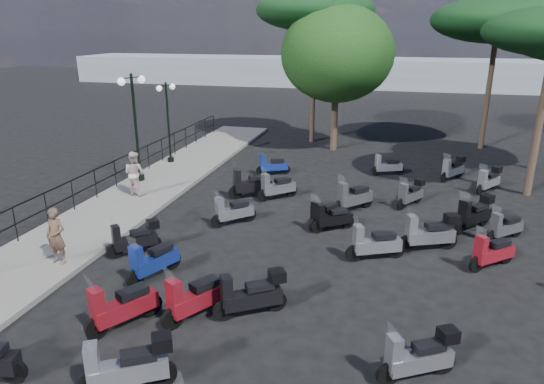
% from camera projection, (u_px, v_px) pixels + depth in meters
% --- Properties ---
extents(ground, '(120.00, 120.00, 0.00)m').
position_uv_depth(ground, '(273.00, 266.00, 13.40)').
color(ground, black).
rests_on(ground, ground).
extents(sidewalk, '(3.00, 30.00, 0.15)m').
position_uv_depth(sidewalk, '(121.00, 207.00, 17.66)').
color(sidewalk, slate).
rests_on(sidewalk, ground).
extents(railing, '(0.04, 26.04, 1.10)m').
position_uv_depth(railing, '(84.00, 184.00, 17.52)').
color(railing, black).
rests_on(railing, sidewalk).
extents(lamp_post_1, '(0.66, 1.24, 4.41)m').
position_uv_depth(lamp_post_1, '(135.00, 121.00, 19.68)').
color(lamp_post_1, black).
rests_on(lamp_post_1, sidewalk).
extents(lamp_post_2, '(0.53, 1.06, 3.75)m').
position_uv_depth(lamp_post_2, '(168.00, 117.00, 22.63)').
color(lamp_post_2, black).
rests_on(lamp_post_2, sidewalk).
extents(woman, '(0.58, 0.39, 1.58)m').
position_uv_depth(woman, '(56.00, 236.00, 13.04)').
color(woman, brown).
rests_on(woman, sidewalk).
extents(pedestrian_far, '(0.93, 0.79, 1.70)m').
position_uv_depth(pedestrian_far, '(134.00, 173.00, 18.47)').
color(pedestrian_far, beige).
rests_on(pedestrian_far, sidewalk).
extents(scooter_1, '(1.59, 1.08, 1.41)m').
position_uv_depth(scooter_1, '(127.00, 367.00, 8.63)').
color(scooter_1, black).
rests_on(scooter_1, ground).
extents(scooter_2, '(1.23, 1.22, 1.25)m').
position_uv_depth(scooter_2, '(135.00, 239.00, 14.00)').
color(scooter_2, black).
rests_on(scooter_2, ground).
extents(scooter_3, '(1.24, 1.23, 1.31)m').
position_uv_depth(scooter_3, '(233.00, 212.00, 16.12)').
color(scooter_3, black).
rests_on(scooter_3, ground).
extents(scooter_4, '(1.62, 1.12, 1.47)m').
position_uv_depth(scooter_4, '(251.00, 185.00, 18.69)').
color(scooter_4, black).
rests_on(scooter_4, ground).
extents(scooter_5, '(1.44, 0.83, 1.23)m').
position_uv_depth(scooter_5, '(272.00, 166.00, 21.61)').
color(scooter_5, black).
rests_on(scooter_5, ground).
extents(scooter_7, '(1.10, 1.63, 1.47)m').
position_uv_depth(scooter_7, '(122.00, 307.00, 10.51)').
color(scooter_7, black).
rests_on(scooter_7, ground).
extents(scooter_8, '(0.88, 1.66, 1.40)m').
position_uv_depth(scooter_8, '(153.00, 261.00, 12.64)').
color(scooter_8, black).
rests_on(scooter_8, ground).
extents(scooter_9, '(0.91, 1.42, 1.26)m').
position_uv_depth(scooter_9, '(324.00, 214.00, 15.93)').
color(scooter_9, black).
rests_on(scooter_9, ground).
extents(scooter_10, '(1.30, 1.00, 1.23)m').
position_uv_depth(scooter_10, '(332.00, 219.00, 15.62)').
color(scooter_10, black).
rests_on(scooter_10, ground).
extents(scooter_11, '(1.31, 1.27, 1.37)m').
position_uv_depth(scooter_11, '(277.00, 187.00, 18.51)').
color(scooter_11, black).
rests_on(scooter_11, ground).
extents(scooter_14, '(1.54, 1.10, 1.39)m').
position_uv_depth(scooter_14, '(251.00, 295.00, 10.97)').
color(scooter_14, black).
rests_on(scooter_14, ground).
extents(scooter_15, '(1.62, 0.93, 1.39)m').
position_uv_depth(scooter_15, '(374.00, 244.00, 13.64)').
color(scooter_15, black).
rests_on(scooter_15, ground).
extents(scooter_16, '(0.98, 1.35, 1.22)m').
position_uv_depth(scooter_16, '(411.00, 194.00, 17.80)').
color(scooter_16, black).
rests_on(scooter_16, ground).
extents(scooter_17, '(1.31, 1.44, 1.46)m').
position_uv_depth(scooter_17, '(353.00, 198.00, 17.30)').
color(scooter_17, black).
rests_on(scooter_17, ground).
extents(scooter_20, '(1.47, 0.99, 1.30)m').
position_uv_depth(scooter_20, '(419.00, 357.00, 8.96)').
color(scooter_20, black).
rests_on(scooter_20, ground).
extents(scooter_21, '(1.72, 0.96, 1.46)m').
position_uv_depth(scooter_21, '(430.00, 233.00, 14.20)').
color(scooter_21, black).
rests_on(scooter_21, ground).
extents(scooter_22, '(1.30, 1.45, 1.41)m').
position_uv_depth(scooter_22, '(474.00, 214.00, 15.71)').
color(scooter_22, black).
rests_on(scooter_22, ground).
extents(scooter_23, '(1.45, 0.76, 1.22)m').
position_uv_depth(scooter_23, '(387.00, 166.00, 21.53)').
color(scooter_23, black).
rests_on(scooter_23, ground).
extents(scooter_27, '(1.32, 1.16, 1.32)m').
position_uv_depth(scooter_27, '(492.00, 253.00, 13.18)').
color(scooter_27, black).
rests_on(scooter_27, ground).
extents(scooter_28, '(1.21, 1.09, 1.22)m').
position_uv_depth(scooter_28, '(505.00, 227.00, 14.93)').
color(scooter_28, black).
rests_on(scooter_28, ground).
extents(scooter_29, '(1.07, 1.36, 1.26)m').
position_uv_depth(scooter_29, '(453.00, 169.00, 20.89)').
color(scooter_29, black).
rests_on(scooter_29, ground).
extents(scooter_30, '(1.10, 1.63, 1.47)m').
position_uv_depth(scooter_30, '(195.00, 298.00, 10.86)').
color(scooter_30, black).
rests_on(scooter_30, ground).
extents(scooter_32, '(1.07, 1.36, 1.26)m').
position_uv_depth(scooter_32, '(489.00, 181.00, 19.33)').
color(scooter_32, black).
rests_on(scooter_32, ground).
extents(broadleaf_tree, '(5.78, 5.78, 7.46)m').
position_uv_depth(broadleaf_tree, '(337.00, 54.00, 24.65)').
color(broadleaf_tree, '#38281E').
rests_on(broadleaf_tree, ground).
extents(pine_0, '(6.65, 6.65, 7.80)m').
position_uv_depth(pine_0, '(498.00, 20.00, 24.40)').
color(pine_0, '#38281E').
rests_on(pine_0, ground).
extents(pine_2, '(6.34, 6.34, 8.25)m').
position_uv_depth(pine_2, '(315.00, 11.00, 25.81)').
color(pine_2, '#38281E').
rests_on(pine_2, ground).
extents(distant_hills, '(70.00, 8.00, 3.00)m').
position_uv_depth(distant_hills, '(373.00, 73.00, 54.17)').
color(distant_hills, gray).
rests_on(distant_hills, ground).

